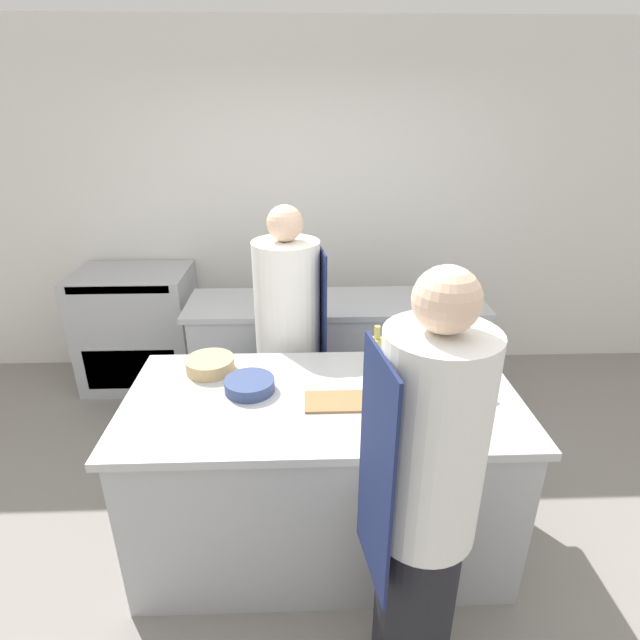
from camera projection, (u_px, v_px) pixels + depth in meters
The scene contains 13 objects.
ground_plane at pixel (322, 536), 2.77m from camera, with size 16.00×16.00×0.00m, color gray.
wall_back at pixel (313, 208), 4.16m from camera, with size 8.00×0.06×2.80m.
prep_counter at pixel (322, 471), 2.59m from camera, with size 1.91×0.92×0.91m.
pass_counter at pixel (335, 357), 3.74m from camera, with size 2.12×0.59×0.91m.
oven_range at pixel (139, 328), 4.14m from camera, with size 0.89×0.63×0.98m.
chef_at_prep_near at pixel (423, 510), 1.74m from camera, with size 0.39×0.38×1.80m.
chef_at_stove at pixel (289, 342), 3.12m from camera, with size 0.43×0.42×1.69m.
bottle_olive_oil at pixel (376, 353), 2.61m from camera, with size 0.07×0.07×0.25m.
bottle_vinegar at pixel (439, 427), 2.04m from camera, with size 0.06×0.06×0.21m.
bottle_wine at pixel (460, 366), 2.47m from camera, with size 0.08×0.08×0.27m.
bowl_mixing_large at pixel (210, 365), 2.62m from camera, with size 0.25×0.25×0.07m.
bowl_prep_small at pixel (250, 385), 2.44m from camera, with size 0.25×0.25×0.06m.
cutting_board at pixel (336, 401), 2.36m from camera, with size 0.30×0.18×0.01m.
Camera 1 is at (-0.08, -2.05, 2.21)m, focal length 28.00 mm.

